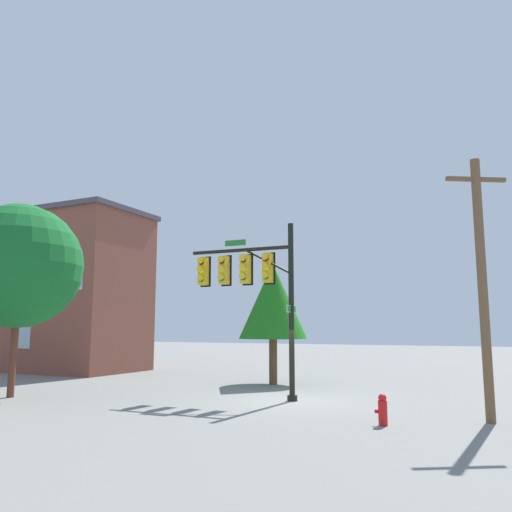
# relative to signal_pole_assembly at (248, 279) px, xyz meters

# --- Properties ---
(ground_plane) EXTENTS (120.00, 120.00, 0.00)m
(ground_plane) POSITION_rel_signal_pole_assembly_xyz_m (-1.72, -0.08, -4.42)
(ground_plane) COLOR gray
(signal_pole_assembly) EXTENTS (4.34, 0.94, 6.43)m
(signal_pole_assembly) POSITION_rel_signal_pole_assembly_xyz_m (0.00, 0.00, 0.00)
(signal_pole_assembly) COLOR black
(signal_pole_assembly) RESTS_ON ground_plane
(utility_pole) EXTENTS (1.61, 1.02, 7.48)m
(utility_pole) POSITION_rel_signal_pole_assembly_xyz_m (-8.16, 1.50, -0.53)
(utility_pole) COLOR brown
(utility_pole) RESTS_ON ground_plane
(fire_hydrant) EXTENTS (0.33, 0.24, 0.83)m
(fire_hydrant) POSITION_rel_signal_pole_assembly_xyz_m (-5.56, 3.15, -4.01)
(fire_hydrant) COLOR red
(fire_hydrant) RESTS_ON ground_plane
(tree_near) EXTENTS (4.82, 4.82, 7.38)m
(tree_near) POSITION_rel_signal_pole_assembly_xyz_m (8.19, 3.56, 0.54)
(tree_near) COLOR brown
(tree_near) RESTS_ON ground_plane
(tree_mid) EXTENTS (3.19, 3.19, 5.63)m
(tree_mid) POSITION_rel_signal_pole_assembly_xyz_m (1.02, -4.68, -0.59)
(tree_mid) COLOR brown
(tree_mid) RESTS_ON ground_plane
(brick_building) EXTENTS (9.67, 5.78, 9.65)m
(brick_building) POSITION_rel_signal_pole_assembly_xyz_m (15.54, -6.07, 0.41)
(brick_building) COLOR brown
(brick_building) RESTS_ON ground_plane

